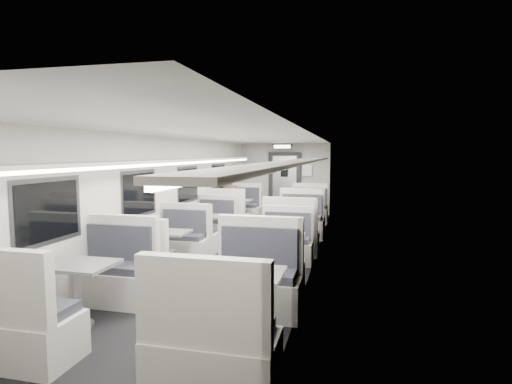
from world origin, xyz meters
The scene contains 19 objects.
room centered at (0.00, 0.00, 1.20)m, with size 3.24×12.24×2.64m.
booth_left_a centered at (-1.00, 3.42, 0.39)m, with size 1.07×2.17×1.16m.
booth_left_b centered at (-1.00, 0.94, 0.35)m, with size 0.97×1.97×1.06m.
booth_left_c centered at (-1.00, -1.04, 0.36)m, with size 1.00×2.03×1.09m.
booth_left_d centered at (-1.00, -3.40, 0.40)m, with size 1.10×2.23×1.19m.
booth_right_a centered at (1.00, 3.60, 0.39)m, with size 1.07×2.18×1.17m.
booth_right_b centered at (1.00, 1.44, 0.40)m, with size 1.10×2.23×1.19m.
booth_right_c centered at (1.00, -0.78, 0.36)m, with size 0.98×1.99×1.06m.
booth_right_d centered at (1.00, -3.36, 0.41)m, with size 1.14×2.32×1.24m.
passenger centered at (-0.87, 2.51, 0.78)m, with size 0.57×0.37×1.56m, color black.
window_a centered at (-1.49, 3.40, 1.35)m, with size 0.02×1.18×0.84m, color black.
window_b centered at (-1.49, 1.20, 1.35)m, with size 0.02×1.18×0.84m, color black.
window_c centered at (-1.49, -1.00, 1.35)m, with size 0.02×1.18×0.84m, color black.
window_d centered at (-1.49, -3.20, 1.35)m, with size 0.02×1.18×0.84m, color black.
luggage_rack_left centered at (-1.24, -0.30, 1.92)m, with size 0.46×10.40×0.09m.
luggage_rack_right centered at (1.24, -0.30, 1.92)m, with size 0.46×10.40×0.09m.
vestibule_door centered at (0.00, 5.93, 1.04)m, with size 1.10×0.13×2.10m.
exit_sign centered at (0.00, 5.44, 2.28)m, with size 0.62×0.12×0.16m.
wall_notice centered at (0.75, 5.92, 1.50)m, with size 0.32×0.02×0.40m, color white.
Camera 1 is at (2.13, -7.38, 2.06)m, focal length 28.00 mm.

